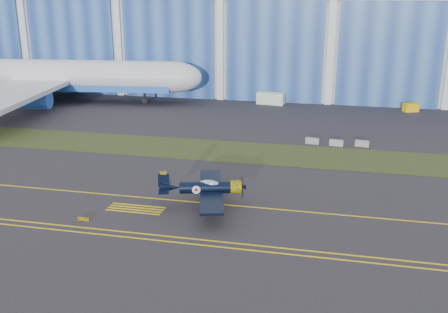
% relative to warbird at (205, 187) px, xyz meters
% --- Properties ---
extents(ground, '(260.00, 260.00, 0.00)m').
position_rel_warbird_xyz_m(ground, '(10.98, 5.79, -2.13)').
color(ground, '#2E2B32').
rests_on(ground, ground).
extents(grass_median, '(260.00, 10.00, 0.02)m').
position_rel_warbird_xyz_m(grass_median, '(10.98, 19.79, -2.11)').
color(grass_median, '#475128').
rests_on(grass_median, ground).
extents(hangar, '(220.00, 45.70, 30.00)m').
position_rel_warbird_xyz_m(hangar, '(10.98, 77.57, 12.83)').
color(hangar, silver).
rests_on(hangar, ground).
extents(taxiway_centreline, '(200.00, 0.20, 0.02)m').
position_rel_warbird_xyz_m(taxiway_centreline, '(10.98, 0.79, -2.12)').
color(taxiway_centreline, yellow).
rests_on(taxiway_centreline, ground).
extents(edge_line_near, '(80.00, 0.20, 0.02)m').
position_rel_warbird_xyz_m(edge_line_near, '(10.98, -8.71, -2.12)').
color(edge_line_near, yellow).
rests_on(edge_line_near, ground).
extents(edge_line_far, '(80.00, 0.20, 0.02)m').
position_rel_warbird_xyz_m(edge_line_far, '(10.98, -7.71, -2.12)').
color(edge_line_far, yellow).
rests_on(edge_line_far, ground).
extents(hold_short_ladder, '(6.00, 2.40, 0.02)m').
position_rel_warbird_xyz_m(hold_short_ladder, '(-7.02, -2.31, -2.12)').
color(hold_short_ladder, yellow).
rests_on(hold_short_ladder, ground).
extents(guard_board_left, '(1.20, 0.15, 0.35)m').
position_rel_warbird_xyz_m(guard_board_left, '(-11.02, -6.21, -1.95)').
color(guard_board_left, yellow).
rests_on(guard_board_left, ground).
extents(warbird, '(13.16, 14.68, 3.70)m').
position_rel_warbird_xyz_m(warbird, '(0.00, 0.00, 0.00)').
color(warbird, black).
rests_on(warbird, ground).
extents(jetliner, '(75.45, 66.24, 24.10)m').
position_rel_warbird_xyz_m(jetliner, '(-44.02, 45.73, 9.92)').
color(jetliner, silver).
rests_on(jetliner, ground).
extents(shipping_container, '(5.64, 2.86, 2.34)m').
position_rel_warbird_xyz_m(shipping_container, '(-0.17, 52.71, -0.96)').
color(shipping_container, '#D7F7D7').
rests_on(shipping_container, ground).
extents(tug, '(3.10, 2.56, 1.56)m').
position_rel_warbird_xyz_m(tug, '(26.42, 51.89, -1.35)').
color(tug, yellow).
rests_on(tug, ground).
extents(cart, '(2.41, 1.68, 1.33)m').
position_rel_warbird_xyz_m(cart, '(-57.19, 48.24, -1.46)').
color(cart, silver).
rests_on(cart, ground).
extents(barrier_a, '(2.07, 0.91, 0.90)m').
position_rel_warbird_xyz_m(barrier_a, '(9.69, 26.15, -1.68)').
color(barrier_a, gray).
rests_on(barrier_a, ground).
extents(barrier_b, '(2.06, 0.84, 0.90)m').
position_rel_warbird_xyz_m(barrier_b, '(13.20, 25.88, -1.68)').
color(barrier_b, '#9F9998').
rests_on(barrier_b, ground).
extents(barrier_c, '(2.06, 0.86, 0.90)m').
position_rel_warbird_xyz_m(barrier_c, '(16.89, 26.33, -1.68)').
color(barrier_c, gray).
rests_on(barrier_c, ground).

